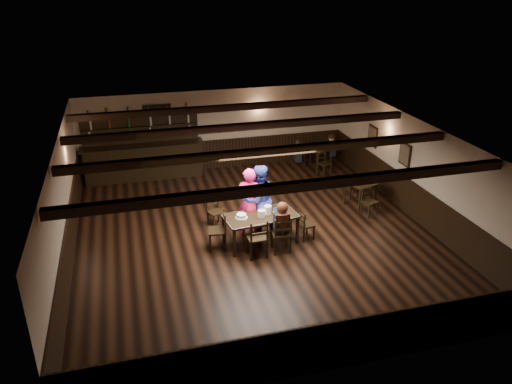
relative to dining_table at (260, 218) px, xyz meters
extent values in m
plane|color=black|center=(-0.04, 0.45, -0.69)|extent=(10.00, 10.00, 0.00)
cube|color=beige|center=(-0.04, 5.45, 0.66)|extent=(9.00, 0.02, 2.70)
cube|color=beige|center=(-0.04, -4.55, 0.66)|extent=(9.00, 0.02, 2.70)
cube|color=beige|center=(-4.54, 0.45, 0.66)|extent=(0.02, 10.00, 2.70)
cube|color=beige|center=(4.46, 0.45, 0.66)|extent=(0.02, 10.00, 2.70)
cube|color=silver|center=(-0.04, 0.45, 2.01)|extent=(9.00, 10.00, 0.02)
cube|color=black|center=(-0.04, 5.42, -0.19)|extent=(9.00, 0.04, 1.00)
cube|color=black|center=(-0.04, -4.52, -0.19)|extent=(9.00, 0.04, 1.00)
cube|color=black|center=(-4.51, 0.45, -0.19)|extent=(0.04, 10.00, 1.00)
cube|color=black|center=(4.43, 0.45, -0.19)|extent=(0.04, 10.00, 1.00)
cube|color=black|center=(-1.94, 5.42, 1.16)|extent=(0.90, 0.03, 1.00)
cube|color=black|center=(-1.94, 5.40, 1.16)|extent=(0.80, 0.02, 0.90)
cube|color=black|center=(4.43, 0.95, 0.91)|extent=(0.03, 0.55, 0.65)
cube|color=#72664C|center=(4.41, 0.95, 0.91)|extent=(0.02, 0.45, 0.55)
cube|color=black|center=(4.43, 2.85, 0.86)|extent=(0.03, 0.55, 0.65)
cube|color=#72664C|center=(4.41, 2.85, 0.86)|extent=(0.02, 0.45, 0.55)
cube|color=black|center=(-0.04, -2.55, 1.91)|extent=(8.90, 0.18, 0.18)
cube|color=black|center=(-0.04, -0.55, 1.91)|extent=(8.90, 0.18, 0.18)
cube|color=black|center=(-0.04, 1.45, 1.91)|extent=(8.90, 0.18, 0.18)
cube|color=black|center=(-0.04, 3.45, 1.91)|extent=(8.90, 0.18, 0.18)
cube|color=black|center=(-0.78, -0.50, -0.33)|extent=(0.07, 0.07, 0.71)
cube|color=black|center=(-0.88, 0.27, -0.33)|extent=(0.07, 0.07, 0.71)
cube|color=black|center=(0.88, -0.27, -0.33)|extent=(0.07, 0.07, 0.71)
cube|color=black|center=(0.78, 0.50, -0.33)|extent=(0.07, 0.07, 0.71)
cube|color=black|center=(0.00, 0.00, 0.04)|extent=(1.89, 1.13, 0.04)
cube|color=#A5A8AD|center=(-0.06, 0.43, 0.04)|extent=(1.78, 0.27, 0.05)
cube|color=#A5A8AD|center=(0.06, -0.43, 0.04)|extent=(1.78, 0.27, 0.05)
cube|color=#A5A8AD|center=(0.87, 0.12, 0.04)|extent=(0.15, 0.89, 0.05)
cube|color=#A5A8AD|center=(-0.87, -0.12, 0.04)|extent=(0.15, 0.89, 0.05)
cube|color=black|center=(-0.07, -0.40, -0.45)|extent=(0.04, 0.04, 0.47)
cube|color=black|center=(-0.05, -0.77, -0.45)|extent=(0.04, 0.04, 0.47)
cube|color=black|center=(-0.46, -0.42, -0.45)|extent=(0.04, 0.04, 0.47)
cube|color=black|center=(-0.44, -0.79, -0.45)|extent=(0.04, 0.04, 0.47)
cube|color=black|center=(-0.26, -0.60, -0.19)|extent=(0.48, 0.46, 0.04)
cube|color=black|center=(-0.25, -0.78, 0.05)|extent=(0.46, 0.06, 0.49)
cube|color=black|center=(-0.25, -0.78, 0.00)|extent=(0.39, 0.04, 0.05)
cube|color=black|center=(-0.25, -0.78, 0.20)|extent=(0.39, 0.04, 0.05)
cube|color=black|center=(0.57, -0.37, -0.46)|extent=(0.04, 0.04, 0.45)
cube|color=black|center=(0.55, -0.73, -0.46)|extent=(0.04, 0.04, 0.45)
cube|color=black|center=(0.19, -0.35, -0.46)|extent=(0.04, 0.04, 0.45)
cube|color=black|center=(0.17, -0.70, -0.46)|extent=(0.04, 0.04, 0.45)
cube|color=black|center=(0.37, -0.54, -0.21)|extent=(0.47, 0.45, 0.04)
cube|color=black|center=(0.36, -0.72, 0.03)|extent=(0.45, 0.07, 0.48)
cube|color=black|center=(0.36, -0.72, -0.02)|extent=(0.38, 0.05, 0.05)
cube|color=black|center=(0.36, -0.72, 0.17)|extent=(0.38, 0.05, 0.05)
cube|color=black|center=(-1.24, 0.22, -0.45)|extent=(0.04, 0.04, 0.46)
cube|color=black|center=(-0.88, 0.17, -0.45)|extent=(0.04, 0.04, 0.46)
cube|color=black|center=(-1.30, -0.17, -0.45)|extent=(0.04, 0.04, 0.46)
cube|color=black|center=(-0.93, -0.22, -0.45)|extent=(0.04, 0.04, 0.46)
cube|color=black|center=(-1.09, 0.00, -0.20)|extent=(0.49, 0.51, 0.04)
cube|color=black|center=(-0.91, -0.03, 0.04)|extent=(0.10, 0.45, 0.48)
cube|color=black|center=(-0.91, -0.03, -0.01)|extent=(0.08, 0.39, 0.05)
cube|color=black|center=(-0.91, -0.03, 0.19)|extent=(0.08, 0.39, 0.05)
cube|color=black|center=(1.34, -0.24, -0.50)|extent=(0.04, 0.04, 0.38)
cube|color=black|center=(1.05, -0.31, -0.50)|extent=(0.04, 0.04, 0.38)
cube|color=black|center=(1.27, 0.07, -0.50)|extent=(0.04, 0.04, 0.38)
cube|color=black|center=(0.98, 0.00, -0.50)|extent=(0.04, 0.04, 0.38)
cube|color=black|center=(1.16, -0.12, -0.29)|extent=(0.42, 0.44, 0.04)
cube|color=black|center=(1.01, -0.15, -0.09)|extent=(0.11, 0.37, 0.39)
cube|color=black|center=(1.01, -0.15, -0.13)|extent=(0.09, 0.31, 0.04)
cube|color=black|center=(1.01, -0.15, 0.02)|extent=(0.09, 0.31, 0.04)
cube|color=black|center=(-0.99, 0.96, -0.49)|extent=(0.04, 0.04, 0.39)
cube|color=black|center=(-1.11, 1.24, -0.49)|extent=(0.04, 0.04, 0.39)
cube|color=black|center=(-0.69, 1.08, -0.49)|extent=(0.04, 0.04, 0.39)
cube|color=black|center=(-0.80, 1.36, -0.49)|extent=(0.04, 0.04, 0.39)
cube|color=black|center=(-0.90, 1.16, -0.28)|extent=(0.49, 0.48, 0.04)
cube|color=black|center=(-0.96, 1.30, -0.07)|extent=(0.37, 0.17, 0.41)
cube|color=black|center=(-0.96, 1.30, -0.12)|extent=(0.31, 0.14, 0.05)
cube|color=black|center=(-0.96, 1.30, 0.05)|extent=(0.31, 0.14, 0.05)
imported|color=#FF31A1|center=(-0.17, 0.47, 0.23)|extent=(0.75, 0.57, 1.83)
imported|color=navy|center=(0.11, 0.54, 0.24)|extent=(1.05, 0.91, 1.85)
cube|color=black|center=(0.37, -0.41, -0.16)|extent=(0.34, 0.34, 0.14)
cube|color=black|center=(0.37, -0.54, 0.08)|extent=(0.36, 0.21, 0.51)
cylinder|color=black|center=(0.37, -0.54, 0.32)|extent=(0.11, 0.36, 0.36)
sphere|color=#D8A384|center=(0.37, -0.54, 0.48)|extent=(0.22, 0.22, 0.22)
sphere|color=#39180D|center=(0.37, -0.57, 0.49)|extent=(0.28, 0.28, 0.28)
cone|color=#39180D|center=(0.37, -0.68, 0.06)|extent=(0.21, 0.21, 0.64)
cylinder|color=white|center=(-0.48, 0.01, 0.07)|extent=(0.30, 0.30, 0.01)
cylinder|color=white|center=(-0.48, 0.01, 0.12)|extent=(0.24, 0.24, 0.08)
cylinder|color=silver|center=(-0.48, 0.01, 0.10)|extent=(0.26, 0.26, 0.04)
cylinder|color=white|center=(0.01, -0.08, 0.15)|extent=(0.19, 0.19, 0.17)
cylinder|color=white|center=(0.20, 0.04, 0.18)|extent=(0.19, 0.19, 0.22)
cylinder|color=#A5A8AD|center=(0.09, 0.09, 0.08)|extent=(0.05, 0.05, 0.03)
sphere|color=orange|center=(0.09, 0.09, 0.11)|extent=(0.03, 0.03, 0.03)
cylinder|color=silver|center=(0.32, -0.03, 0.11)|extent=(0.03, 0.03, 0.08)
cylinder|color=#A5A8AD|center=(0.38, -0.02, 0.11)|extent=(0.04, 0.04, 0.10)
cylinder|color=silver|center=(0.24, 0.16, 0.12)|extent=(0.07, 0.07, 0.11)
cube|color=maroon|center=(0.51, -0.02, 0.07)|extent=(0.35, 0.31, 0.00)
cube|color=navy|center=(0.54, 0.24, 0.07)|extent=(0.27, 0.20, 0.00)
cube|color=black|center=(-2.51, 5.10, -0.14)|extent=(3.70, 0.60, 1.10)
cube|color=black|center=(-2.51, 5.10, 0.44)|extent=(3.90, 0.70, 0.05)
cube|color=black|center=(-2.51, 5.37, 0.41)|extent=(3.70, 0.10, 2.20)
cube|color=black|center=(-2.51, 5.27, 0.66)|extent=(3.60, 0.22, 0.03)
cube|color=black|center=(-2.51, 5.27, 1.01)|extent=(3.60, 0.22, 0.03)
cube|color=black|center=(-2.51, 5.27, 1.36)|extent=(3.60, 0.22, 0.03)
cube|color=black|center=(3.35, 1.29, 0.04)|extent=(0.94, 0.94, 0.04)
cube|color=black|center=(3.15, 0.90, -0.33)|extent=(0.05, 0.05, 0.71)
cube|color=black|center=(2.96, 1.48, -0.33)|extent=(0.05, 0.05, 0.71)
cube|color=black|center=(3.74, 1.09, -0.33)|extent=(0.05, 0.05, 0.71)
cube|color=black|center=(3.54, 1.68, -0.33)|extent=(0.05, 0.05, 0.71)
cube|color=black|center=(3.28, 4.40, 0.04)|extent=(0.97, 0.97, 0.04)
cube|color=black|center=(3.10, 4.00, -0.33)|extent=(0.05, 0.05, 0.71)
cube|color=black|center=(2.88, 4.58, -0.33)|extent=(0.05, 0.05, 0.71)
cube|color=black|center=(3.68, 4.22, -0.33)|extent=(0.05, 0.05, 0.71)
cube|color=black|center=(3.46, 4.80, -0.33)|extent=(0.05, 0.05, 0.71)
cube|color=black|center=(2.45, 4.15, 0.03)|extent=(0.23, 0.35, 0.49)
sphere|color=#D8A384|center=(2.45, 4.15, 0.36)|extent=(0.19, 0.19, 0.19)
sphere|color=black|center=(2.45, 4.15, 0.39)|extent=(0.20, 0.20, 0.20)
cube|color=black|center=(3.73, 4.36, 0.04)|extent=(0.25, 0.37, 0.51)
sphere|color=#D8A384|center=(3.73, 4.36, 0.39)|extent=(0.20, 0.20, 0.20)
sphere|color=black|center=(3.73, 4.36, 0.42)|extent=(0.21, 0.21, 0.21)
camera|label=1|loc=(-2.99, -10.55, 5.58)|focal=35.00mm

